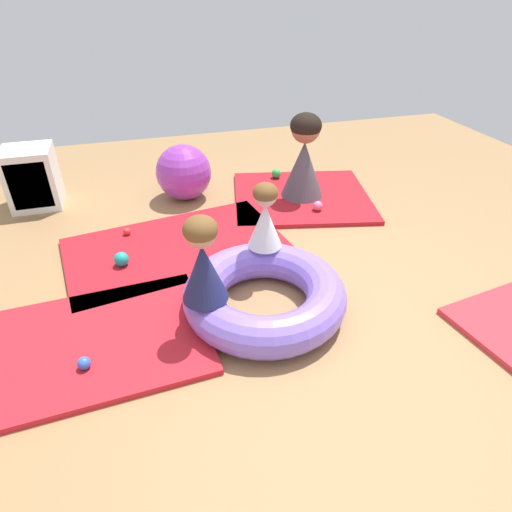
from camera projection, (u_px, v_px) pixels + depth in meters
The scene contains 16 objects.
ground_plane at pixel (283, 316), 2.85m from camera, with size 8.00×8.00×0.00m, color #9E7549.
gym_mat_front at pixel (177, 248), 3.52m from camera, with size 1.72×1.04×0.04m, color #B21923.
gym_mat_far_right at pixel (78, 346), 2.59m from camera, with size 1.54×0.98×0.04m, color red.
gym_mat_center_rear at pixel (301, 197), 4.33m from camera, with size 1.32×1.21×0.04m, color #B21923.
inflatable_cushion at pixel (265, 294), 2.83m from camera, with size 1.07×1.07×0.26m, color #8466E0.
child_in_white at pixel (265, 216), 2.97m from camera, with size 0.29×0.29×0.48m.
child_in_navy at pixel (203, 260), 2.46m from camera, with size 0.39×0.39×0.54m.
adult_seated at pixel (304, 157), 4.11m from camera, with size 0.58×0.58×0.81m.
play_ball_green at pixel (276, 174), 4.65m from camera, with size 0.10×0.10×0.10m, color green.
play_ball_teal at pixel (121, 259), 3.25m from camera, with size 0.11×0.11×0.11m, color teal.
play_ball_blue at pixel (84, 363), 2.40m from camera, with size 0.07×0.07×0.07m, color blue.
play_ball_red at pixel (127, 231), 3.64m from camera, with size 0.06×0.06×0.06m, color red.
play_ball_pink at pixel (318, 206), 4.02m from camera, with size 0.09×0.09×0.09m, color pink.
play_ball_green_second at pixel (230, 256), 3.30m from camera, with size 0.10×0.10×0.10m, color green.
exercise_ball_large at pixel (184, 172), 4.21m from camera, with size 0.54×0.54×0.54m, color purple.
storage_cube at pixel (32, 178), 4.06m from camera, with size 0.44×0.44×0.56m.
Camera 1 is at (-0.78, -2.03, 1.89)m, focal length 30.33 mm.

